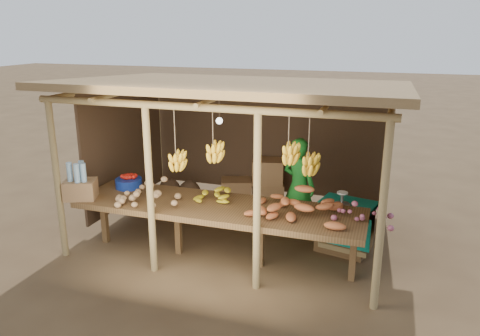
% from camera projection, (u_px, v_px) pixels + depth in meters
% --- Properties ---
extents(ground, '(60.00, 60.00, 0.00)m').
position_uv_depth(ground, '(240.00, 232.00, 7.34)').
color(ground, brown).
rests_on(ground, ground).
extents(stall_structure, '(4.70, 3.50, 2.43)m').
position_uv_depth(stall_structure, '(244.00, 111.00, 6.77)').
color(stall_structure, '#997E4F').
rests_on(stall_structure, ground).
extents(counter, '(3.90, 1.05, 0.80)m').
position_uv_depth(counter, '(218.00, 209.00, 6.27)').
color(counter, brown).
rests_on(counter, ground).
extents(potato_heap, '(1.05, 0.76, 0.36)m').
position_uv_depth(potato_heap, '(149.00, 191.00, 6.24)').
color(potato_heap, '#A98157').
rests_on(potato_heap, counter).
extents(sweet_potato_heap, '(1.18, 0.82, 0.36)m').
position_uv_depth(sweet_potato_heap, '(298.00, 202.00, 5.84)').
color(sweet_potato_heap, '#BD6030').
rests_on(sweet_potato_heap, counter).
extents(onion_heap, '(0.85, 0.70, 0.35)m').
position_uv_depth(onion_heap, '(365.00, 209.00, 5.64)').
color(onion_heap, '#A55066').
rests_on(onion_heap, counter).
extents(banana_pile, '(0.64, 0.51, 0.35)m').
position_uv_depth(banana_pile, '(216.00, 189.00, 6.36)').
color(banana_pile, yellow).
rests_on(banana_pile, counter).
extents(tomato_basin, '(0.39, 0.39, 0.20)m').
position_uv_depth(tomato_basin, '(129.00, 182.00, 6.92)').
color(tomato_basin, navy).
rests_on(tomato_basin, counter).
extents(bottle_box, '(0.51, 0.46, 0.52)m').
position_uv_depth(bottle_box, '(80.00, 185.00, 6.45)').
color(bottle_box, olive).
rests_on(bottle_box, counter).
extents(vendor, '(0.65, 0.56, 1.52)m').
position_uv_depth(vendor, '(299.00, 186.00, 7.11)').
color(vendor, '#1A7623').
rests_on(vendor, ground).
extents(tarp_crate, '(0.89, 0.81, 0.91)m').
position_uv_depth(tarp_crate, '(345.00, 225.00, 6.67)').
color(tarp_crate, brown).
rests_on(tarp_crate, ground).
extents(carton_stack, '(1.22, 0.55, 0.86)m').
position_uv_depth(carton_stack, '(257.00, 185.00, 8.35)').
color(carton_stack, olive).
rests_on(carton_stack, ground).
extents(burlap_sacks, '(0.82, 0.43, 0.58)m').
position_uv_depth(burlap_sacks, '(180.00, 192.00, 8.37)').
color(burlap_sacks, '#4D3624').
rests_on(burlap_sacks, ground).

